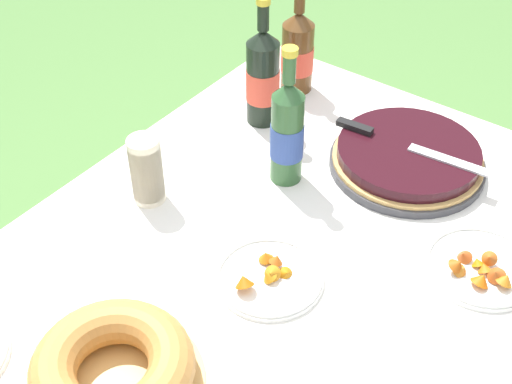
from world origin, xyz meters
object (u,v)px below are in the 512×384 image
(berry_tart, at_px, (408,158))
(cup_stack, at_px, (146,170))
(snack_plate_left, at_px, (269,276))
(serving_knife, at_px, (398,142))
(cider_bottle_amber, at_px, (298,52))
(snack_plate_near, at_px, (481,267))
(bundt_cake, at_px, (113,369))
(cider_bottle_green, at_px, (287,132))
(juice_bottle_red, at_px, (263,77))

(berry_tart, relative_size, cup_stack, 2.23)
(cup_stack, distance_m, snack_plate_left, 0.37)
(serving_knife, bearing_deg, berry_tart, 0.00)
(berry_tart, distance_m, cider_bottle_amber, 0.43)
(cup_stack, xyz_separation_m, snack_plate_near, (0.23, -0.68, -0.07))
(snack_plate_left, bearing_deg, serving_knife, -2.67)
(snack_plate_near, bearing_deg, snack_plate_left, 129.88)
(serving_knife, relative_size, snack_plate_near, 1.66)
(bundt_cake, xyz_separation_m, snack_plate_near, (0.62, -0.40, -0.03))
(bundt_cake, xyz_separation_m, cider_bottle_amber, (0.96, 0.28, 0.07))
(cider_bottle_green, distance_m, cider_bottle_amber, 0.38)
(snack_plate_near, bearing_deg, juice_bottle_red, 75.96)
(cider_bottle_green, bearing_deg, cider_bottle_amber, 30.52)
(cider_bottle_green, distance_m, snack_plate_left, 0.34)
(juice_bottle_red, distance_m, snack_plate_near, 0.69)
(juice_bottle_red, bearing_deg, cider_bottle_amber, 4.80)
(cider_bottle_green, xyz_separation_m, snack_plate_left, (-0.28, -0.16, -0.12))
(serving_knife, height_order, bundt_cake, bundt_cake)
(cider_bottle_amber, bearing_deg, berry_tart, -108.06)
(berry_tart, height_order, cider_bottle_green, cider_bottle_green)
(serving_knife, xyz_separation_m, cider_bottle_green, (-0.20, 0.18, 0.07))
(bundt_cake, distance_m, snack_plate_near, 0.74)
(juice_bottle_red, bearing_deg, serving_knife, -83.42)
(bundt_cake, relative_size, snack_plate_near, 1.37)
(cup_stack, relative_size, snack_plate_near, 0.72)
(snack_plate_near, bearing_deg, cup_stack, 108.68)
(serving_knife, xyz_separation_m, snack_plate_near, (-0.21, -0.30, -0.05))
(berry_tart, xyz_separation_m, snack_plate_near, (-0.21, -0.27, -0.02))
(serving_knife, xyz_separation_m, cider_bottle_amber, (0.13, 0.37, 0.05))
(cider_bottle_amber, bearing_deg, cider_bottle_green, -149.48)
(serving_knife, height_order, cider_bottle_green, cider_bottle_green)
(cider_bottle_amber, bearing_deg, snack_plate_left, -150.24)
(bundt_cake, bearing_deg, snack_plate_near, -32.52)
(bundt_cake, bearing_deg, berry_tart, -8.41)
(serving_knife, relative_size, cider_bottle_green, 1.12)
(bundt_cake, height_order, snack_plate_near, bundt_cake)
(berry_tart, bearing_deg, serving_knife, 94.87)
(juice_bottle_red, bearing_deg, snack_plate_near, -104.04)
(cider_bottle_green, xyz_separation_m, juice_bottle_red, (0.15, 0.18, -0.00))
(cup_stack, height_order, juice_bottle_red, juice_bottle_red)
(snack_plate_left, bearing_deg, snack_plate_near, -50.12)
(cider_bottle_amber, bearing_deg, serving_knife, -109.71)
(cider_bottle_green, bearing_deg, serving_knife, -42.33)
(snack_plate_near, relative_size, snack_plate_left, 1.05)
(cider_bottle_green, distance_m, snack_plate_near, 0.50)
(cider_bottle_amber, height_order, snack_plate_left, cider_bottle_amber)
(serving_knife, bearing_deg, cup_stack, -135.82)
(cup_stack, height_order, cider_bottle_amber, cider_bottle_amber)
(bundt_cake, height_order, cider_bottle_green, cider_bottle_green)
(bundt_cake, distance_m, juice_bottle_red, 0.84)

